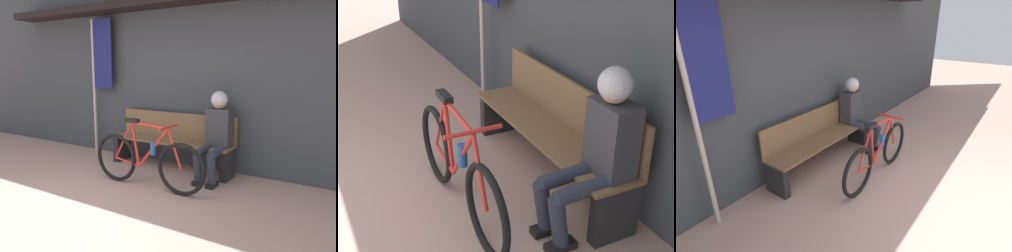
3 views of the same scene
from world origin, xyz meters
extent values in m
cube|color=brown|center=(0.14, 2.46, 0.43)|extent=(1.98, 0.42, 0.03)
cube|color=brown|center=(0.14, 2.66, 0.65)|extent=(1.98, 0.03, 0.40)
cube|color=#232326|center=(-0.80, 2.46, 0.21)|extent=(0.10, 0.36, 0.42)
cube|color=#232326|center=(1.08, 2.46, 0.21)|extent=(0.10, 0.36, 0.42)
torus|color=black|center=(-0.21, 1.62, 0.33)|extent=(0.66, 0.05, 0.66)
torus|color=black|center=(0.81, 1.62, 0.33)|extent=(0.66, 0.05, 0.66)
cylinder|color=red|center=(0.35, 1.62, 0.83)|extent=(0.55, 0.03, 0.07)
cylinder|color=red|center=(0.41, 1.62, 0.54)|extent=(0.48, 0.03, 0.56)
cylinder|color=red|center=(0.13, 1.62, 0.56)|extent=(0.14, 0.03, 0.58)
cylinder|color=red|center=(-0.01, 1.62, 0.30)|extent=(0.39, 0.03, 0.09)
cylinder|color=red|center=(-0.06, 1.62, 0.59)|extent=(0.31, 0.02, 0.52)
cylinder|color=red|center=(0.72, 1.62, 0.57)|extent=(0.21, 0.03, 0.49)
cube|color=black|center=(0.08, 1.62, 0.87)|extent=(0.20, 0.07, 0.05)
cylinder|color=red|center=(0.63, 1.62, 0.83)|extent=(0.03, 0.40, 0.03)
cylinder|color=#235199|center=(0.41, 1.62, 0.54)|extent=(0.07, 0.07, 0.17)
cylinder|color=#2D3342|center=(0.82, 2.24, 0.44)|extent=(0.11, 0.45, 0.13)
cylinder|color=#2D3342|center=(0.82, 2.04, 0.24)|extent=(0.11, 0.17, 0.39)
cube|color=black|center=(0.82, 2.07, 0.03)|extent=(0.10, 0.22, 0.06)
cylinder|color=#2D3342|center=(1.02, 2.24, 0.44)|extent=(0.11, 0.45, 0.13)
cylinder|color=#2D3342|center=(1.02, 2.04, 0.24)|extent=(0.11, 0.17, 0.39)
cube|color=black|center=(1.02, 2.07, 0.03)|extent=(0.10, 0.22, 0.06)
cube|color=#38383D|center=(0.92, 2.50, 0.72)|extent=(0.34, 0.22, 0.53)
sphere|color=tan|center=(0.92, 2.48, 1.08)|extent=(0.20, 0.20, 0.20)
sphere|color=silver|center=(0.92, 2.48, 1.11)|extent=(0.23, 0.23, 0.23)
cylinder|color=#B7B2A8|center=(-1.54, 2.62, 1.18)|extent=(0.05, 0.05, 2.36)
camera|label=1|loc=(2.67, -1.70, 1.56)|focal=35.00mm
camera|label=2|loc=(3.11, 0.63, 2.18)|focal=50.00mm
camera|label=3|loc=(-2.59, 0.12, 2.15)|focal=28.00mm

